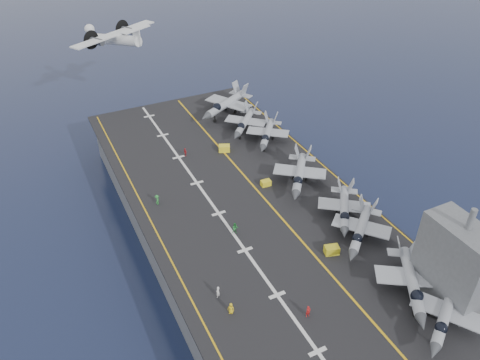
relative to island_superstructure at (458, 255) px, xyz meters
name	(u,v)px	position (x,y,z in m)	size (l,w,h in m)	color
ground	(249,248)	(-15.00, 30.00, -17.90)	(500.00, 500.00, 0.00)	#142135
hull	(250,227)	(-15.00, 30.00, -12.90)	(36.00, 90.00, 10.00)	#56595E
flight_deck	(250,205)	(-15.00, 30.00, -7.70)	(38.00, 92.00, 0.40)	black
foul_line	(265,199)	(-12.00, 30.00, -7.48)	(0.35, 90.00, 0.02)	gold
landing_centerline	(219,213)	(-21.00, 30.00, -7.48)	(0.50, 90.00, 0.02)	silver
deck_edge_port	(157,232)	(-32.00, 30.00, -7.48)	(0.25, 90.00, 0.02)	gold
deck_edge_stbd	(337,177)	(3.50, 30.00, -7.48)	(0.25, 90.00, 0.02)	gold
island_superstructure	(458,255)	(0.00, 0.00, 0.00)	(5.00, 10.00, 15.00)	#56595E
fighter_jet_0	(446,313)	(-4.32, -3.73, -5.22)	(15.77, 14.46, 4.56)	#959CA5
fighter_jet_1	(412,280)	(-4.29, 2.39, -5.00)	(15.82, 17.27, 4.99)	gray
fighter_jet_2	(361,228)	(-3.67, 14.23, -5.15)	(16.15, 15.69, 4.70)	#9DA5AC
fighter_jet_3	(344,207)	(-2.69, 19.77, -5.23)	(14.77, 15.71, 4.54)	gray
fighter_jet_4	(299,173)	(-4.17, 31.41, -4.99)	(16.45, 17.32, 5.01)	gray
fighter_jet_6	(267,133)	(-2.05, 47.41, -5.20)	(15.09, 15.88, 4.60)	#989FA9
fighter_jet_7	(245,121)	(-4.06, 53.90, -5.16)	(15.78, 16.02, 4.69)	gray
fighter_jet_8	(226,103)	(-4.37, 63.04, -4.64)	(19.75, 17.80, 5.71)	#929BA0
tow_cart_a	(332,250)	(-9.39, 13.61, -6.85)	(2.47, 1.95, 1.30)	gold
tow_cart_b	(266,183)	(-9.86, 33.69, -6.96)	(1.83, 1.23, 1.08)	yellow
tow_cart_c	(224,148)	(-11.69, 48.10, -6.82)	(2.65, 2.24, 1.35)	yellow
crew_0	(231,308)	(-28.04, 10.09, -6.62)	(1.27, 1.18, 1.76)	yellow
crew_1	(218,292)	(-28.48, 13.37, -6.54)	(1.38, 1.31, 1.92)	silver
crew_2	(235,228)	(-20.62, 24.27, -6.49)	(1.42, 1.20, 2.01)	#247F35
crew_3	(157,200)	(-29.54, 37.08, -6.55)	(1.22, 1.37, 1.90)	#268C33
crew_4	(185,152)	(-19.56, 49.93, -6.62)	(0.89, 1.17, 1.77)	red
crew_6	(308,311)	(-19.16, 5.11, -6.57)	(1.13, 0.77, 1.87)	#B21919
transport_plane	(116,40)	(-22.58, 87.62, 5.49)	(29.98, 27.08, 5.87)	silver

